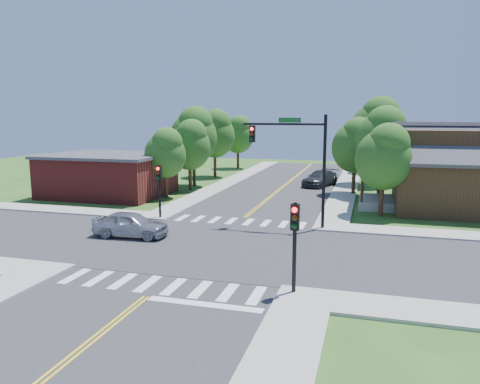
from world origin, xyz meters
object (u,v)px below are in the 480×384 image
(signal_pole_nw, at_px, (159,181))
(car_dgrey, at_px, (320,179))
(car_silver, at_px, (131,225))
(signal_pole_se, at_px, (295,231))
(house_ne, at_px, (465,167))
(signal_mast_ne, at_px, (297,152))

(signal_pole_nw, bearing_deg, car_dgrey, 63.33)
(car_silver, bearing_deg, signal_pole_se, -122.27)
(house_ne, relative_size, car_dgrey, 2.29)
(signal_pole_nw, relative_size, car_dgrey, 0.67)
(house_ne, distance_m, car_silver, 24.53)
(signal_mast_ne, distance_m, signal_pole_nw, 9.76)
(signal_pole_nw, bearing_deg, signal_pole_se, -45.00)
(signal_mast_ne, bearing_deg, house_ne, 37.68)
(car_dgrey, bearing_deg, house_ne, -21.17)
(signal_pole_nw, bearing_deg, signal_mast_ne, 0.07)
(signal_pole_nw, distance_m, car_dgrey, 20.34)
(signal_pole_se, xyz_separation_m, car_silver, (-10.73, 6.24, -1.90))
(car_dgrey, bearing_deg, signal_pole_se, -67.98)
(house_ne, bearing_deg, signal_pole_se, -115.58)
(signal_pole_nw, distance_m, car_silver, 5.33)
(signal_pole_se, height_order, signal_pole_nw, same)
(car_dgrey, bearing_deg, signal_mast_ne, -70.75)
(signal_mast_ne, xyz_separation_m, car_dgrey, (-0.43, 18.08, -4.08))
(signal_pole_se, relative_size, car_silver, 0.84)
(signal_pole_nw, height_order, car_silver, signal_pole_nw)
(signal_mast_ne, relative_size, house_ne, 0.55)
(signal_mast_ne, relative_size, signal_pole_se, 1.89)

